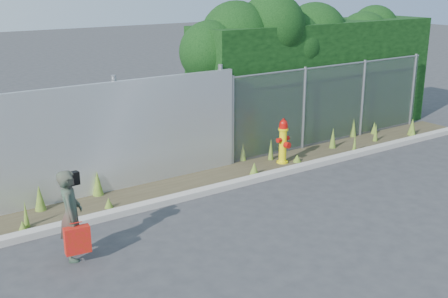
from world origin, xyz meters
TOP-DOWN VIEW (x-y plane):
  - ground at (0.00, 0.00)m, footprint 80.00×80.00m
  - curb at (0.00, 1.80)m, footprint 16.00×0.22m
  - weed_strip at (-0.56, 2.47)m, footprint 16.00×1.32m
  - corrugated_fence at (-3.25, 3.01)m, footprint 8.50×0.21m
  - chainlink_fence at (4.25, 3.00)m, footprint 6.50×0.07m
  - hedge at (4.23, 4.03)m, footprint 7.74×1.96m
  - fire_hydrant at (2.02, 2.38)m, footprint 0.36×0.32m
  - woman at (-3.56, 0.72)m, footprint 0.52×0.61m
  - red_tote_bag at (-3.57, 0.49)m, footprint 0.38×0.14m
  - black_shoulder_bag at (-3.44, 0.96)m, footprint 0.27×0.11m

SIDE VIEW (x-z plane):
  - ground at x=0.00m, z-range 0.00..0.00m
  - curb at x=0.00m, z-range 0.00..0.12m
  - weed_strip at x=-0.56m, z-range -0.14..0.38m
  - red_tote_bag at x=-3.57m, z-range 0.15..0.64m
  - fire_hydrant at x=2.02m, z-range -0.02..1.05m
  - woman at x=-3.56m, z-range 0.00..1.41m
  - chainlink_fence at x=4.25m, z-range 0.01..2.06m
  - corrugated_fence at x=-3.25m, z-range -0.05..2.25m
  - black_shoulder_bag at x=-3.44m, z-range 1.08..1.29m
  - hedge at x=4.23m, z-range 0.14..3.91m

